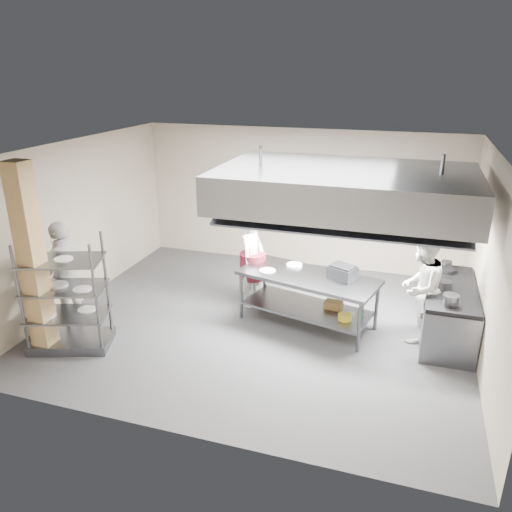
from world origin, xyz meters
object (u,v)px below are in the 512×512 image
(griddle, at_px, (342,273))
(chef_plating, at_px, (66,277))
(chef_head, at_px, (252,260))
(pass_rack, at_px, (65,294))
(chef_line, at_px, (420,288))
(cooking_range, at_px, (447,313))
(stockpot, at_px, (445,286))
(island, at_px, (307,300))

(griddle, bearing_deg, chef_plating, -138.22)
(chef_head, distance_m, griddle, 1.77)
(pass_rack, height_order, chef_head, pass_rack)
(chef_line, bearing_deg, cooking_range, 134.36)
(pass_rack, height_order, griddle, pass_rack)
(stockpot, bearing_deg, cooking_range, 57.14)
(cooking_range, bearing_deg, island, -172.94)
(chef_head, distance_m, chef_line, 2.98)
(pass_rack, distance_m, stockpot, 5.91)
(island, distance_m, griddle, 0.79)
(griddle, height_order, stockpot, griddle)
(chef_line, relative_size, griddle, 4.30)
(cooking_range, xyz_separation_m, chef_line, (-0.48, -0.22, 0.49))
(stockpot, bearing_deg, chef_head, 173.48)
(cooking_range, height_order, stockpot, stockpot)
(stockpot, bearing_deg, chef_plating, -166.22)
(chef_plating, height_order, griddle, chef_plating)
(cooking_range, relative_size, stockpot, 8.90)
(chef_plating, bearing_deg, stockpot, 105.36)
(stockpot, bearing_deg, griddle, -178.39)
(cooking_range, height_order, chef_plating, chef_plating)
(cooking_range, bearing_deg, chef_line, -154.96)
(chef_plating, bearing_deg, cooking_range, 106.75)
(pass_rack, relative_size, cooking_range, 0.91)
(stockpot, bearing_deg, pass_rack, -160.67)
(chef_head, relative_size, chef_plating, 0.91)
(island, distance_m, cooking_range, 2.30)
(island, height_order, chef_line, chef_line)
(chef_head, bearing_deg, pass_rack, 145.34)
(cooking_range, bearing_deg, chef_plating, -164.83)
(pass_rack, distance_m, chef_plating, 0.62)
(island, height_order, cooking_range, island)
(chef_line, bearing_deg, pass_rack, -50.49)
(chef_head, height_order, chef_line, chef_line)
(pass_rack, relative_size, griddle, 4.31)
(cooking_range, xyz_separation_m, chef_plating, (-6.05, -1.64, 0.53))
(pass_rack, height_order, chef_plating, chef_plating)
(chef_plating, bearing_deg, chef_line, 105.85)
(cooking_range, distance_m, chef_line, 0.72)
(chef_line, bearing_deg, chef_plating, -56.41)
(pass_rack, bearing_deg, stockpot, 0.16)
(island, distance_m, chef_line, 1.86)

